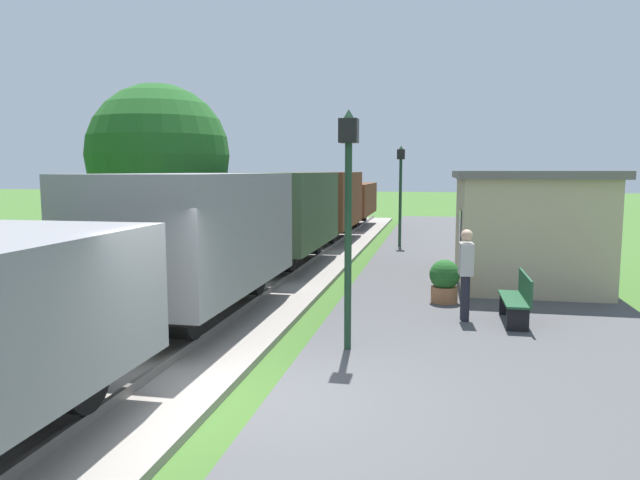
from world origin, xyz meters
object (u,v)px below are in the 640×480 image
(person_waiting, at_px, (466,271))
(tree_trackside_far, at_px, (159,155))
(potted_planter, at_px, (445,280))
(lamp_post_near, at_px, (348,186))
(bench_near_hut, at_px, (518,298))
(station_hut, at_px, (523,225))
(lamp_post_far, at_px, (401,177))
(freight_train, at_px, (282,219))

(person_waiting, bearing_deg, tree_trackside_far, -38.43)
(tree_trackside_far, bearing_deg, potted_planter, -28.17)
(person_waiting, distance_m, lamp_post_near, 3.31)
(bench_near_hut, xyz_separation_m, lamp_post_near, (-2.83, -2.18, 2.08))
(station_hut, bearing_deg, lamp_post_far, 120.56)
(freight_train, relative_size, potted_planter, 35.59)
(bench_near_hut, xyz_separation_m, tree_trackside_far, (-10.11, 6.19, 2.80))
(freight_train, relative_size, station_hut, 5.62)
(bench_near_hut, relative_size, person_waiting, 0.88)
(station_hut, bearing_deg, tree_trackside_far, 172.57)
(freight_train, xyz_separation_m, bench_near_hut, (6.11, -6.20, -0.86))
(station_hut, distance_m, lamp_post_far, 7.01)
(freight_train, bearing_deg, person_waiting, -50.16)
(station_hut, xyz_separation_m, person_waiting, (-1.63, -4.77, -0.47))
(freight_train, relative_size, bench_near_hut, 21.73)
(freight_train, bearing_deg, bench_near_hut, -45.41)
(person_waiting, bearing_deg, freight_train, -54.60)
(person_waiting, relative_size, potted_planter, 1.87)
(station_hut, bearing_deg, freight_train, 168.20)
(bench_near_hut, bearing_deg, potted_planter, 131.53)
(freight_train, height_order, lamp_post_far, lamp_post_far)
(bench_near_hut, distance_m, potted_planter, 1.96)
(station_hut, relative_size, lamp_post_near, 1.57)
(person_waiting, relative_size, lamp_post_near, 0.46)
(tree_trackside_far, bearing_deg, lamp_post_far, 31.98)
(station_hut, distance_m, tree_trackside_far, 11.05)
(freight_train, height_order, lamp_post_near, lamp_post_near)
(bench_near_hut, relative_size, tree_trackside_far, 0.26)
(freight_train, xyz_separation_m, tree_trackside_far, (-4.00, -0.01, 1.94))
(lamp_post_near, height_order, tree_trackside_far, tree_trackside_far)
(lamp_post_near, xyz_separation_m, tree_trackside_far, (-7.28, 8.37, 0.72))
(freight_train, bearing_deg, lamp_post_near, -68.61)
(lamp_post_far, bearing_deg, freight_train, -125.91)
(lamp_post_near, bearing_deg, bench_near_hut, 37.68)
(potted_planter, bearing_deg, lamp_post_near, -112.64)
(lamp_post_far, bearing_deg, lamp_post_near, -90.00)
(bench_near_hut, xyz_separation_m, lamp_post_far, (-2.83, 10.73, 2.08))
(person_waiting, distance_m, potted_planter, 1.58)
(potted_planter, bearing_deg, lamp_post_far, 99.34)
(potted_planter, height_order, lamp_post_far, lamp_post_far)
(station_hut, bearing_deg, potted_planter, -121.04)
(person_waiting, bearing_deg, lamp_post_far, -84.48)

